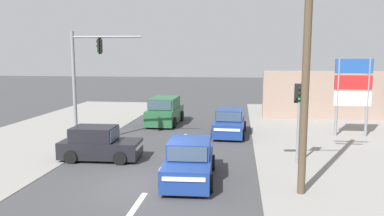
{
  "coord_description": "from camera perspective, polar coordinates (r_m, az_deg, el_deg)",
  "views": [
    {
      "loc": [
        3.2,
        -12.98,
        4.75
      ],
      "look_at": [
        1.04,
        4.0,
        2.35
      ],
      "focal_mm": 35.0,
      "sensor_mm": 36.0,
      "label": 1
    }
  ],
  "objects": [
    {
      "name": "suv_kerbside_parked",
      "position": [
        26.18,
        -4.14,
        -0.53
      ],
      "size": [
        2.14,
        4.58,
        1.9
      ],
      "color": "#235633",
      "rests_on": "ground"
    },
    {
      "name": "hatchback_oncoming_near",
      "position": [
        17.79,
        -13.98,
        -5.41
      ],
      "size": [
        3.69,
        1.88,
        1.53
      ],
      "color": "black",
      "rests_on": "ground"
    },
    {
      "name": "ground_plane",
      "position": [
        14.19,
        -6.36,
        -11.63
      ],
      "size": [
        140.0,
        140.0,
        0.0
      ],
      "primitive_type": "plane",
      "color": "#3A3A3D"
    },
    {
      "name": "lane_dash_mid",
      "position": [
        16.98,
        -3.97,
        -8.27
      ],
      "size": [
        0.2,
        2.4,
        0.01
      ],
      "primitive_type": "cube",
      "color": "silver",
      "rests_on": "ground"
    },
    {
      "name": "sedan_receding_far",
      "position": [
        22.68,
        5.75,
        -2.34
      ],
      "size": [
        2.03,
        4.3,
        1.56
      ],
      "color": "navy",
      "rests_on": "ground"
    },
    {
      "name": "pedestal_signal_right_kerb",
      "position": [
        16.82,
        15.97,
        -0.3
      ],
      "size": [
        0.44,
        0.31,
        3.56
      ],
      "color": "slate",
      "rests_on": "ground"
    },
    {
      "name": "shopfront_wall_far",
      "position": [
        30.16,
        22.19,
        1.77
      ],
      "size": [
        12.0,
        1.0,
        3.6
      ],
      "primitive_type": "cube",
      "color": "gray",
      "rests_on": "ground"
    },
    {
      "name": "shopping_plaza_sign",
      "position": [
        23.77,
        23.33,
        3.07
      ],
      "size": [
        2.1,
        0.16,
        4.6
      ],
      "color": "slate",
      "rests_on": "ground"
    },
    {
      "name": "lane_dash_near",
      "position": [
        12.38,
        -8.6,
        -14.64
      ],
      "size": [
        0.2,
        2.4,
        0.01
      ],
      "primitive_type": "cube",
      "color": "silver",
      "rests_on": "ground"
    },
    {
      "name": "utility_pole_foreground_right",
      "position": [
        12.96,
        16.58,
        9.87
      ],
      "size": [
        3.78,
        0.61,
        9.77
      ],
      "color": "#4C3D2B",
      "rests_on": "ground"
    },
    {
      "name": "sedan_crossing_left",
      "position": [
        14.53,
        -0.39,
        -8.19
      ],
      "size": [
        2.03,
        4.3,
        1.56
      ],
      "color": "navy",
      "rests_on": "ground"
    },
    {
      "name": "kerb_left_verge",
      "position": [
        21.16,
        -26.74,
        -5.83
      ],
      "size": [
        8.0,
        40.0,
        0.02
      ],
      "primitive_type": "cube",
      "color": "gray",
      "rests_on": "ground"
    },
    {
      "name": "traffic_signal_mast",
      "position": [
        20.3,
        -16.16,
        5.08
      ],
      "size": [
        3.69,
        0.44,
        6.0
      ],
      "color": "slate",
      "rests_on": "ground"
    },
    {
      "name": "lane_dash_far",
      "position": [
        21.75,
        -1.41,
        -4.63
      ],
      "size": [
        0.2,
        2.4,
        0.01
      ],
      "primitive_type": "cube",
      "color": "silver",
      "rests_on": "ground"
    }
  ]
}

